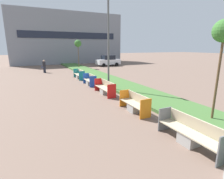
{
  "coord_description": "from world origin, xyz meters",
  "views": [
    {
      "loc": [
        -3.83,
        3.23,
        3.28
      ],
      "look_at": [
        0.9,
        13.13,
        0.6
      ],
      "focal_mm": 28.0,
      "sensor_mm": 36.0,
      "label": 1
    }
  ],
  "objects_px": {
    "bench_red_frame": "(105,89)",
    "bench_teal_frame": "(79,75)",
    "bench_blue_frame": "(90,81)",
    "sapling_tree_near": "(224,33)",
    "street_lamp_post": "(108,39)",
    "pedestrian_walking": "(44,66)",
    "bench_grey_frame": "(190,134)",
    "parked_car_distant": "(108,61)",
    "sapling_tree_far": "(78,44)",
    "bench_orange_frame": "(135,105)"
  },
  "relations": [
    {
      "from": "bench_teal_frame",
      "to": "parked_car_distant",
      "type": "height_order",
      "value": "parked_car_distant"
    },
    {
      "from": "bench_grey_frame",
      "to": "bench_red_frame",
      "type": "distance_m",
      "value": 7.37
    },
    {
      "from": "bench_red_frame",
      "to": "bench_teal_frame",
      "type": "height_order",
      "value": "same"
    },
    {
      "from": "bench_blue_frame",
      "to": "sapling_tree_far",
      "type": "distance_m",
      "value": 13.38
    },
    {
      "from": "bench_orange_frame",
      "to": "sapling_tree_far",
      "type": "xyz_separation_m",
      "value": [
        2.43,
        19.95,
        3.38
      ]
    },
    {
      "from": "pedestrian_walking",
      "to": "bench_orange_frame",
      "type": "bearing_deg",
      "value": -80.28
    },
    {
      "from": "bench_grey_frame",
      "to": "parked_car_distant",
      "type": "relative_size",
      "value": 0.57
    },
    {
      "from": "sapling_tree_near",
      "to": "parked_car_distant",
      "type": "height_order",
      "value": "sapling_tree_near"
    },
    {
      "from": "bench_red_frame",
      "to": "sapling_tree_near",
      "type": "bearing_deg",
      "value": -69.47
    },
    {
      "from": "bench_grey_frame",
      "to": "sapling_tree_near",
      "type": "distance_m",
      "value": 4.3
    },
    {
      "from": "sapling_tree_near",
      "to": "bench_orange_frame",
      "type": "bearing_deg",
      "value": 133.17
    },
    {
      "from": "bench_red_frame",
      "to": "sapling_tree_far",
      "type": "height_order",
      "value": "sapling_tree_far"
    },
    {
      "from": "bench_grey_frame",
      "to": "pedestrian_walking",
      "type": "xyz_separation_m",
      "value": [
        -2.94,
        20.6,
        0.45
      ]
    },
    {
      "from": "bench_grey_frame",
      "to": "bench_orange_frame",
      "type": "distance_m",
      "value": 3.48
    },
    {
      "from": "street_lamp_post",
      "to": "pedestrian_walking",
      "type": "distance_m",
      "value": 13.34
    },
    {
      "from": "bench_grey_frame",
      "to": "parked_car_distant",
      "type": "bearing_deg",
      "value": 71.9
    },
    {
      "from": "sapling_tree_near",
      "to": "bench_teal_frame",
      "type": "bearing_deg",
      "value": 100.3
    },
    {
      "from": "bench_teal_frame",
      "to": "pedestrian_walking",
      "type": "xyz_separation_m",
      "value": [
        -2.93,
        6.36,
        0.46
      ]
    },
    {
      "from": "street_lamp_post",
      "to": "parked_car_distant",
      "type": "bearing_deg",
      "value": 65.77
    },
    {
      "from": "sapling_tree_far",
      "to": "sapling_tree_near",
      "type": "bearing_deg",
      "value": -90.0
    },
    {
      "from": "bench_red_frame",
      "to": "street_lamp_post",
      "type": "xyz_separation_m",
      "value": [
        0.61,
        0.73,
        3.46
      ]
    },
    {
      "from": "bench_blue_frame",
      "to": "pedestrian_walking",
      "type": "bearing_deg",
      "value": 106.51
    },
    {
      "from": "pedestrian_walking",
      "to": "bench_grey_frame",
      "type": "bearing_deg",
      "value": -81.89
    },
    {
      "from": "bench_grey_frame",
      "to": "bench_blue_frame",
      "type": "height_order",
      "value": "same"
    },
    {
      "from": "bench_red_frame",
      "to": "street_lamp_post",
      "type": "relative_size",
      "value": 0.35
    },
    {
      "from": "sapling_tree_far",
      "to": "pedestrian_walking",
      "type": "distance_m",
      "value": 6.73
    },
    {
      "from": "bench_grey_frame",
      "to": "sapling_tree_far",
      "type": "height_order",
      "value": "sapling_tree_far"
    },
    {
      "from": "bench_blue_frame",
      "to": "bench_teal_frame",
      "type": "distance_m",
      "value": 3.53
    },
    {
      "from": "bench_grey_frame",
      "to": "bench_red_frame",
      "type": "height_order",
      "value": "same"
    },
    {
      "from": "bench_orange_frame",
      "to": "bench_red_frame",
      "type": "distance_m",
      "value": 3.89
    },
    {
      "from": "bench_orange_frame",
      "to": "sapling_tree_near",
      "type": "height_order",
      "value": "sapling_tree_near"
    },
    {
      "from": "sapling_tree_near",
      "to": "pedestrian_walking",
      "type": "distance_m",
      "value": 20.64
    },
    {
      "from": "bench_grey_frame",
      "to": "street_lamp_post",
      "type": "xyz_separation_m",
      "value": [
        0.61,
        8.1,
        3.46
      ]
    },
    {
      "from": "street_lamp_post",
      "to": "pedestrian_walking",
      "type": "relative_size",
      "value": 4.22
    },
    {
      "from": "bench_blue_frame",
      "to": "pedestrian_walking",
      "type": "distance_m",
      "value": 10.32
    },
    {
      "from": "bench_blue_frame",
      "to": "sapling_tree_near",
      "type": "relative_size",
      "value": 0.43
    },
    {
      "from": "bench_orange_frame",
      "to": "street_lamp_post",
      "type": "height_order",
      "value": "street_lamp_post"
    },
    {
      "from": "sapling_tree_far",
      "to": "parked_car_distant",
      "type": "xyz_separation_m",
      "value": [
        5.63,
        1.22,
        -2.83
      ]
    },
    {
      "from": "sapling_tree_far",
      "to": "parked_car_distant",
      "type": "bearing_deg",
      "value": 12.21
    },
    {
      "from": "sapling_tree_far",
      "to": "bench_orange_frame",
      "type": "bearing_deg",
      "value": -96.94
    },
    {
      "from": "bench_red_frame",
      "to": "parked_car_distant",
      "type": "height_order",
      "value": "parked_car_distant"
    },
    {
      "from": "sapling_tree_far",
      "to": "parked_car_distant",
      "type": "height_order",
      "value": "sapling_tree_far"
    },
    {
      "from": "bench_grey_frame",
      "to": "pedestrian_walking",
      "type": "bearing_deg",
      "value": 98.11
    },
    {
      "from": "sapling_tree_far",
      "to": "pedestrian_walking",
      "type": "bearing_deg",
      "value": -152.18
    },
    {
      "from": "street_lamp_post",
      "to": "bench_orange_frame",
      "type": "bearing_deg",
      "value": -97.56
    },
    {
      "from": "street_lamp_post",
      "to": "sapling_tree_far",
      "type": "distance_m",
      "value": 15.43
    },
    {
      "from": "sapling_tree_far",
      "to": "bench_grey_frame",
      "type": "bearing_deg",
      "value": -95.91
    },
    {
      "from": "sapling_tree_far",
      "to": "bench_red_frame",
      "type": "bearing_deg",
      "value": -98.59
    },
    {
      "from": "bench_red_frame",
      "to": "sapling_tree_far",
      "type": "bearing_deg",
      "value": 81.41
    },
    {
      "from": "bench_teal_frame",
      "to": "bench_blue_frame",
      "type": "bearing_deg",
      "value": -90.08
    }
  ]
}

